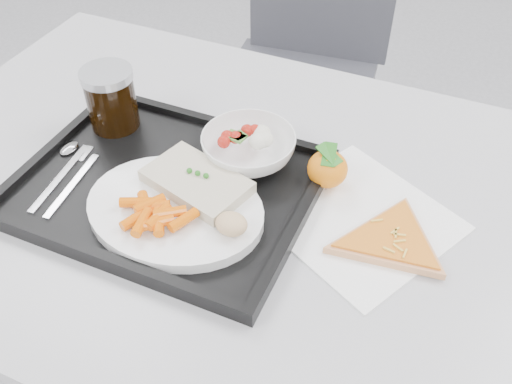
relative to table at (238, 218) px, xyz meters
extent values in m
cube|color=#ADADAF|center=(0.00, 0.00, 0.05)|extent=(1.20, 0.80, 0.03)
cylinder|color=#47474C|center=(-0.54, 0.34, -0.32)|extent=(0.04, 0.04, 0.72)
cube|color=#3A3A41|center=(-0.17, 0.73, -0.23)|extent=(0.47, 0.47, 0.04)
cylinder|color=#47474C|center=(-0.35, 0.55, -0.47)|extent=(0.03, 0.03, 0.43)
cylinder|color=#47474C|center=(0.01, 0.55, -0.47)|extent=(0.03, 0.03, 0.43)
cylinder|color=#47474C|center=(-0.35, 0.91, -0.47)|extent=(0.03, 0.03, 0.43)
cylinder|color=#47474C|center=(0.01, 0.91, -0.47)|extent=(0.03, 0.03, 0.43)
cube|color=black|center=(-0.10, -0.05, 0.07)|extent=(0.45, 0.35, 0.01)
cube|color=black|center=(-0.10, 0.12, 0.09)|extent=(0.45, 0.02, 0.01)
cube|color=black|center=(-0.10, -0.21, 0.09)|extent=(0.45, 0.02, 0.01)
cube|color=black|center=(0.12, -0.05, 0.09)|extent=(0.02, 0.32, 0.01)
cube|color=black|center=(-0.32, -0.05, 0.09)|extent=(0.02, 0.32, 0.01)
cylinder|color=white|center=(-0.05, -0.10, 0.09)|extent=(0.27, 0.27, 0.02)
cube|color=beige|center=(-0.04, -0.05, 0.11)|extent=(0.18, 0.13, 0.02)
sphere|color=#236B1C|center=(-0.06, -0.04, 0.12)|extent=(0.01, 0.01, 0.01)
sphere|color=#236B1C|center=(-0.04, -0.04, 0.12)|extent=(0.01, 0.01, 0.01)
sphere|color=#236B1C|center=(-0.03, -0.04, 0.12)|extent=(0.01, 0.01, 0.01)
ellipsoid|color=tan|center=(0.05, -0.11, 0.12)|extent=(0.06, 0.05, 0.03)
imported|color=white|center=(-0.01, 0.06, 0.11)|extent=(0.15, 0.15, 0.05)
cylinder|color=black|center=(-0.26, 0.05, 0.13)|extent=(0.08, 0.08, 0.10)
cylinder|color=#A5A8AD|center=(-0.26, 0.05, 0.18)|extent=(0.09, 0.09, 0.01)
cube|color=silver|center=(-0.26, -0.11, 0.08)|extent=(0.03, 0.15, 0.00)
ellipsoid|color=silver|center=(-0.29, -0.04, 0.09)|extent=(0.03, 0.04, 0.01)
cube|color=silver|center=(-0.23, -0.11, 0.08)|extent=(0.03, 0.15, 0.00)
cube|color=silver|center=(-0.26, -0.04, 0.08)|extent=(0.02, 0.04, 0.00)
cube|color=white|center=(0.19, 0.01, 0.07)|extent=(0.33, 0.33, 0.00)
ellipsoid|color=orange|center=(0.13, 0.07, 0.10)|extent=(0.08, 0.08, 0.06)
cube|color=#236B1C|center=(0.13, 0.07, 0.13)|extent=(0.03, 0.04, 0.02)
cube|color=#236B1C|center=(0.13, 0.07, 0.13)|extent=(0.05, 0.04, 0.02)
cylinder|color=tan|center=(0.25, -0.02, 0.08)|extent=(0.28, 0.28, 0.01)
cylinder|color=red|center=(0.25, -0.02, 0.08)|extent=(0.25, 0.25, 0.00)
cube|color=#EABC47|center=(0.26, -0.01, 0.09)|extent=(0.02, 0.01, 0.00)
cube|color=#EABC47|center=(0.26, -0.02, 0.09)|extent=(0.02, 0.01, 0.00)
cube|color=#EABC47|center=(0.28, -0.04, 0.09)|extent=(0.00, 0.02, 0.00)
cube|color=#EABC47|center=(0.25, -0.01, 0.09)|extent=(0.01, 0.02, 0.00)
cube|color=#EABC47|center=(0.25, -0.05, 0.09)|extent=(0.02, 0.01, 0.00)
cube|color=#EABC47|center=(0.25, -0.01, 0.09)|extent=(0.01, 0.02, 0.00)
cube|color=#EABC47|center=(0.22, 0.00, 0.09)|extent=(0.02, 0.01, 0.00)
cube|color=#EABC47|center=(0.26, -0.04, 0.09)|extent=(0.02, 0.01, 0.00)
cylinder|color=#E86007|center=(-0.10, -0.12, 0.11)|extent=(0.05, 0.03, 0.02)
cylinder|color=#E86007|center=(-0.04, -0.13, 0.12)|extent=(0.05, 0.04, 0.02)
cylinder|color=#E86007|center=(-0.07, -0.12, 0.11)|extent=(0.05, 0.04, 0.02)
cylinder|color=#E86007|center=(-0.09, -0.15, 0.11)|extent=(0.03, 0.05, 0.02)
cylinder|color=#E86007|center=(-0.05, -0.15, 0.11)|extent=(0.04, 0.04, 0.02)
cylinder|color=#E86007|center=(-0.07, -0.16, 0.11)|extent=(0.02, 0.05, 0.02)
cylinder|color=#E86007|center=(-0.05, -0.14, 0.11)|extent=(0.04, 0.05, 0.02)
cylinder|color=#E86007|center=(-0.06, -0.14, 0.11)|extent=(0.02, 0.05, 0.02)
cylinder|color=#E86007|center=(-0.02, -0.13, 0.11)|extent=(0.03, 0.05, 0.02)
cylinder|color=#E86007|center=(-0.09, -0.12, 0.11)|extent=(0.04, 0.04, 0.02)
cylinder|color=#E86007|center=(-0.08, -0.12, 0.11)|extent=(0.04, 0.05, 0.02)
sphere|color=#A81C11|center=(-0.04, 0.06, 0.12)|extent=(0.02, 0.02, 0.02)
sphere|color=#A81C11|center=(-0.02, 0.08, 0.12)|extent=(0.02, 0.02, 0.02)
sphere|color=#A81C11|center=(-0.04, 0.04, 0.12)|extent=(0.02, 0.02, 0.02)
sphere|color=#A81C11|center=(-0.03, 0.06, 0.12)|extent=(0.02, 0.02, 0.02)
sphere|color=#A81C11|center=(-0.01, 0.09, 0.12)|extent=(0.02, 0.02, 0.02)
ellipsoid|color=silver|center=(0.01, 0.08, 0.12)|extent=(0.03, 0.03, 0.02)
ellipsoid|color=silver|center=(0.01, 0.07, 0.12)|extent=(0.03, 0.03, 0.02)
ellipsoid|color=silver|center=(0.00, 0.09, 0.12)|extent=(0.03, 0.03, 0.02)
cube|color=#47792F|center=(-0.02, 0.06, 0.12)|extent=(0.03, 0.03, 0.00)
cube|color=#47792F|center=(-0.03, 0.06, 0.12)|extent=(0.02, 0.02, 0.00)
cube|color=#47792F|center=(-0.02, 0.06, 0.12)|extent=(0.02, 0.02, 0.00)
camera|label=1|loc=(0.29, -0.59, 0.69)|focal=40.00mm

